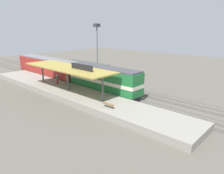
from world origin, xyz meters
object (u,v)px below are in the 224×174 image
at_px(platform_bench, 108,104).
at_px(light_mast, 97,39).
at_px(freight_car, 86,71).
at_px(person_waiting, 67,80).
at_px(locomotive, 104,80).
at_px(passenger_carriage_single, 47,67).
at_px(person_walking, 57,79).

bearing_deg(platform_bench, light_mast, 50.08).
distance_m(freight_car, person_waiting, 8.33).
xyz_separation_m(locomotive, light_mast, (7.80, 9.67, 5.99)).
relative_size(light_mast, person_waiting, 6.84).
height_order(platform_bench, passenger_carriage_single, passenger_carriage_single).
height_order(locomotive, person_waiting, locomotive).
bearing_deg(freight_car, light_mast, -4.36).
bearing_deg(freight_car, platform_bench, -122.34).
bearing_deg(person_waiting, passenger_carriage_single, 75.83).
distance_m(platform_bench, light_mast, 22.63).
xyz_separation_m(locomotive, person_walking, (-3.71, 8.22, -0.56)).
bearing_deg(platform_bench, locomotive, 48.70).
distance_m(platform_bench, person_walking, 15.24).
relative_size(platform_bench, light_mast, 0.15).
distance_m(locomotive, freight_car, 10.93).
height_order(platform_bench, person_walking, person_walking).
relative_size(locomotive, passenger_carriage_single, 0.72).
distance_m(passenger_carriage_single, freight_car, 9.31).
bearing_deg(person_walking, locomotive, -65.71).
bearing_deg(locomotive, person_waiting, 114.74).
xyz_separation_m(passenger_carriage_single, light_mast, (7.80, -8.33, 6.08)).
height_order(freight_car, person_waiting, freight_car).
xyz_separation_m(light_mast, person_walking, (-11.51, -1.44, -6.54)).
relative_size(platform_bench, person_waiting, 0.99).
distance_m(locomotive, passenger_carriage_single, 18.00).
bearing_deg(person_walking, passenger_carriage_single, 69.21).
bearing_deg(platform_bench, person_waiting, 76.94).
xyz_separation_m(light_mast, person_waiting, (-10.74, -3.29, -6.54)).
bearing_deg(platform_bench, freight_car, 57.66).
bearing_deg(locomotive, light_mast, 51.10).
bearing_deg(person_walking, person_waiting, -67.29).
bearing_deg(passenger_carriage_single, freight_car, -60.38).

